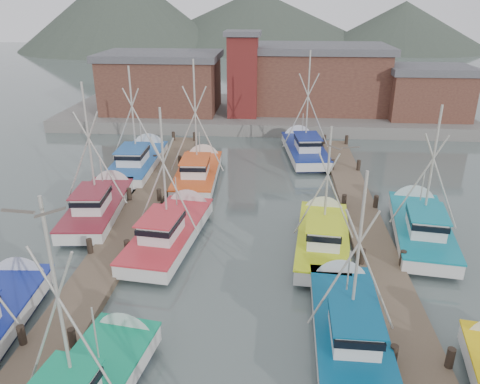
# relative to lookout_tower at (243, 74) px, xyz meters

# --- Properties ---
(ground) EXTENTS (260.00, 260.00, 0.00)m
(ground) POSITION_rel_lookout_tower_xyz_m (2.00, -33.00, -5.55)
(ground) COLOR #465450
(ground) RESTS_ON ground
(dock_left) EXTENTS (2.30, 46.00, 1.50)m
(dock_left) POSITION_rel_lookout_tower_xyz_m (-5.00, -28.96, -5.34)
(dock_left) COLOR brown
(dock_left) RESTS_ON ground
(dock_right) EXTENTS (2.30, 46.00, 1.50)m
(dock_right) POSITION_rel_lookout_tower_xyz_m (9.00, -28.96, -5.34)
(dock_right) COLOR brown
(dock_right) RESTS_ON ground
(quay) EXTENTS (44.00, 16.00, 1.20)m
(quay) POSITION_rel_lookout_tower_xyz_m (2.00, 4.00, -4.95)
(quay) COLOR slate
(quay) RESTS_ON ground
(shed_left) EXTENTS (12.72, 8.48, 6.20)m
(shed_left) POSITION_rel_lookout_tower_xyz_m (-9.00, 2.00, -1.21)
(shed_left) COLOR brown
(shed_left) RESTS_ON quay
(shed_center) EXTENTS (14.84, 9.54, 6.90)m
(shed_center) POSITION_rel_lookout_tower_xyz_m (8.00, 4.00, -0.86)
(shed_center) COLOR brown
(shed_center) RESTS_ON quay
(shed_right) EXTENTS (8.48, 6.36, 5.20)m
(shed_right) POSITION_rel_lookout_tower_xyz_m (19.00, 1.00, -1.71)
(shed_right) COLOR brown
(shed_right) RESTS_ON quay
(lookout_tower) EXTENTS (3.60, 3.60, 8.50)m
(lookout_tower) POSITION_rel_lookout_tower_xyz_m (0.00, 0.00, 0.00)
(lookout_tower) COLOR maroon
(lookout_tower) RESTS_ON quay
(distant_hills) EXTENTS (175.00, 140.00, 42.00)m
(distant_hills) POSITION_rel_lookout_tower_xyz_m (-10.76, 89.59, -5.55)
(distant_hills) COLOR #3E493D
(distant_hills) RESTS_ON ground
(boat_5) EXTENTS (3.30, 8.74, 8.13)m
(boat_5) POSITION_rel_lookout_tower_xyz_m (6.60, -33.12, -4.87)
(boat_5) COLOR black
(boat_5) RESTS_ON ground
(boat_8) EXTENTS (3.84, 9.31, 8.56)m
(boat_8) POSITION_rel_lookout_tower_xyz_m (-2.14, -25.64, -4.87)
(boat_8) COLOR black
(boat_8) RESTS_ON ground
(boat_9) EXTENTS (3.44, 8.79, 7.70)m
(boat_9) POSITION_rel_lookout_tower_xyz_m (6.26, -25.72, -4.87)
(boat_9) COLOR black
(boat_9) RESTS_ON ground
(boat_10) EXTENTS (3.77, 9.15, 9.20)m
(boat_10) POSITION_rel_lookout_tower_xyz_m (-7.42, -22.50, -4.87)
(boat_10) COLOR black
(boat_10) RESTS_ON ground
(boat_11) EXTENTS (4.10, 9.51, 8.61)m
(boat_11) POSITION_rel_lookout_tower_xyz_m (11.92, -23.98, -4.87)
(boat_11) COLOR black
(boat_11) RESTS_ON ground
(boat_12) EXTENTS (3.90, 9.23, 9.77)m
(boat_12) POSITION_rel_lookout_tower_xyz_m (-2.16, -16.14, -4.87)
(boat_12) COLOR black
(boat_12) RESTS_ON ground
(boat_13) EXTENTS (3.95, 9.57, 9.76)m
(boat_13) POSITION_rel_lookout_tower_xyz_m (5.98, -9.54, -4.87)
(boat_13) COLOR black
(boat_13) RESTS_ON ground
(boat_14) EXTENTS (3.81, 9.82, 9.08)m
(boat_14) POSITION_rel_lookout_tower_xyz_m (-7.33, -13.85, -4.87)
(boat_14) COLOR black
(boat_14) RESTS_ON ground
(gull_near) EXTENTS (1.54, 0.66, 0.24)m
(gull_near) POSITION_rel_lookout_tower_xyz_m (-2.28, -38.92, 2.40)
(gull_near) COLOR slate
(gull_near) RESTS_ON ground
(gull_far) EXTENTS (1.53, 0.66, 0.24)m
(gull_far) POSITION_rel_lookout_tower_xyz_m (6.51, -28.31, 0.98)
(gull_far) COLOR slate
(gull_far) RESTS_ON ground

